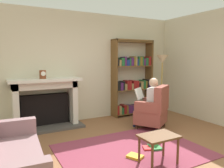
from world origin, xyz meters
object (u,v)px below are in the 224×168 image
sofa_floral (7,163)px  fireplace (45,102)px  armchair_reading (154,110)px  side_table (159,140)px  seated_reader (149,101)px  bookshelf (133,80)px  mantel_clock (43,74)px  floor_lamp (162,65)px

sofa_floral → fireplace: bearing=-18.9°
fireplace → armchair_reading: (2.11, -1.22, -0.17)m
fireplace → armchair_reading: fireplace is taller
side_table → fireplace: bearing=113.3°
seated_reader → sofa_floral: (-2.95, -1.05, -0.30)m
seated_reader → fireplace: bearing=-62.3°
fireplace → side_table: fireplace is taller
bookshelf → seated_reader: bearing=-106.0°
mantel_clock → seated_reader: mantel_clock is taller
armchair_reading → mantel_clock: bearing=-60.8°
bookshelf → mantel_clock: bearing=-176.8°
fireplace → floor_lamp: size_ratio=0.95×
bookshelf → sofa_floral: 4.00m
fireplace → bookshelf: (2.38, 0.03, 0.38)m
mantel_clock → seated_reader: bearing=-26.0°
bookshelf → side_table: (-1.27, -2.60, -0.60)m
side_table → floor_lamp: floor_lamp is taller
side_table → armchair_reading: bearing=53.3°
bookshelf → floor_lamp: 0.90m
mantel_clock → side_table: size_ratio=0.33×
bookshelf → armchair_reading: size_ratio=2.13×
mantel_clock → floor_lamp: size_ratio=0.11×
fireplace → sofa_floral: (-0.90, -2.17, -0.27)m
sofa_floral → armchair_reading: bearing=-68.8°
side_table → seated_reader: bearing=57.0°
armchair_reading → sofa_floral: size_ratio=0.56×
floor_lamp → seated_reader: bearing=-146.3°
fireplace → bookshelf: bookshelf is taller
mantel_clock → sofa_floral: 2.41m
seated_reader → sofa_floral: size_ratio=0.65×
armchair_reading → sofa_floral: armchair_reading is taller
sofa_floral → side_table: size_ratio=3.11×
bookshelf → seated_reader: (-0.33, -1.16, -0.35)m
bookshelf → floor_lamp: (0.54, -0.57, 0.43)m
side_table → bookshelf: bearing=63.9°
armchair_reading → side_table: 1.68m
side_table → mantel_clock: bearing=115.2°
armchair_reading → side_table: armchair_reading is taller
bookshelf → side_table: 2.96m
armchair_reading → side_table: bearing=19.8°
bookshelf → seated_reader: 1.25m
bookshelf → floor_lamp: size_ratio=1.25×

